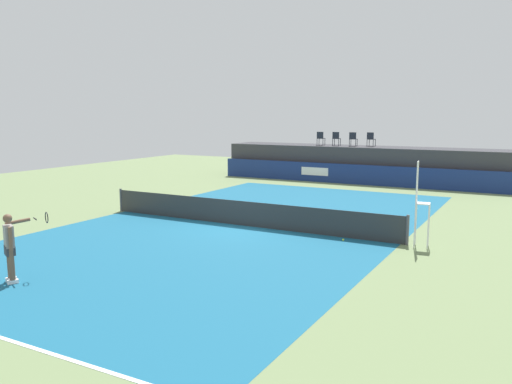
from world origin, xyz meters
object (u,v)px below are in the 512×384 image
object	(u,v)px
spectator_chair_left	(336,138)
net_post_far	(407,230)
spectator_chair_far_left	(321,138)
umpire_chair	(420,198)
tennis_ball	(343,240)
tennis_player	(11,245)
spectator_chair_center	(353,138)
spectator_chair_right	(371,139)
net_post_near	(121,200)

from	to	relation	value
spectator_chair_left	net_post_far	world-z (taller)	spectator_chair_left
spectator_chair_far_left	umpire_chair	size ratio (longest dim) A/B	0.32
spectator_chair_left	umpire_chair	size ratio (longest dim) A/B	0.32
tennis_ball	tennis_player	bearing A→B (deg)	-125.86
spectator_chair_far_left	spectator_chair_left	xyz separation A→B (m)	(1.01, 0.19, 0.00)
spectator_chair_left	tennis_player	bearing A→B (deg)	-89.81
spectator_chair_far_left	tennis_ball	world-z (taller)	spectator_chair_far_left
tennis_player	tennis_ball	bearing A→B (deg)	54.14
spectator_chair_center	spectator_chair_right	xyz separation A→B (m)	(1.05, 0.34, 0.00)
net_post_near	net_post_far	world-z (taller)	same
net_post_far	umpire_chair	bearing A→B (deg)	-2.18
spectator_chair_right	net_post_near	xyz separation A→B (m)	(-6.58, -15.46, -2.19)
spectator_chair_left	tennis_player	size ratio (longest dim) A/B	0.50
spectator_chair_far_left	spectator_chair_right	bearing A→B (deg)	8.41
spectator_chair_far_left	spectator_chair_center	xyz separation A→B (m)	(2.15, 0.13, 0.00)
spectator_chair_far_left	tennis_player	world-z (taller)	spectator_chair_far_left
spectator_chair_center	tennis_ball	world-z (taller)	spectator_chair_center
spectator_chair_right	umpire_chair	bearing A→B (deg)	-68.29
tennis_ball	spectator_chair_center	bearing A→B (deg)	107.31
spectator_chair_far_left	tennis_ball	size ratio (longest dim) A/B	13.06
spectator_chair_center	spectator_chair_right	size ratio (longest dim) A/B	1.00
spectator_chair_center	umpire_chair	bearing A→B (deg)	-64.51
spectator_chair_right	tennis_ball	size ratio (longest dim) A/B	13.06
spectator_chair_center	spectator_chair_far_left	bearing A→B (deg)	-176.49
spectator_chair_far_left	net_post_near	size ratio (longest dim) A/B	0.89
tennis_player	tennis_ball	world-z (taller)	tennis_player
tennis_player	tennis_ball	size ratio (longest dim) A/B	26.03
spectator_chair_left	tennis_ball	bearing A→B (deg)	-69.00
spectator_chair_far_left	umpire_chair	xyz separation A→B (m)	(9.36, -15.00, -1.11)
spectator_chair_center	net_post_near	bearing A→B (deg)	-110.09
spectator_chair_far_left	spectator_chair_center	distance (m)	2.15
tennis_ball	umpire_chair	bearing A→B (deg)	10.90
tennis_player	net_post_far	bearing A→B (deg)	47.50
net_post_near	net_post_far	bearing A→B (deg)	0.00
net_post_far	tennis_player	distance (m)	11.76
net_post_near	tennis_ball	xyz separation A→B (m)	(10.38, -0.47, -0.46)
spectator_chair_center	tennis_player	xyz separation A→B (m)	(-1.07, -23.78, -1.73)
spectator_chair_right	net_post_far	xyz separation A→B (m)	(5.82, -15.46, -2.19)
spectator_chair_left	spectator_chair_center	bearing A→B (deg)	-2.75
spectator_chair_left	umpire_chair	bearing A→B (deg)	-61.17
net_post_far	spectator_chair_left	bearing A→B (deg)	117.85
spectator_chair_far_left	tennis_player	size ratio (longest dim) A/B	0.50
spectator_chair_right	net_post_far	world-z (taller)	spectator_chair_right
spectator_chair_far_left	umpire_chair	world-z (taller)	spectator_chair_far_left
spectator_chair_right	tennis_ball	world-z (taller)	spectator_chair_right
spectator_chair_far_left	spectator_chair_center	bearing A→B (deg)	3.51
spectator_chair_left	tennis_player	world-z (taller)	spectator_chair_left
spectator_chair_far_left	tennis_player	distance (m)	23.73
spectator_chair_far_left	net_post_far	bearing A→B (deg)	-58.95
spectator_chair_center	spectator_chair_right	world-z (taller)	same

